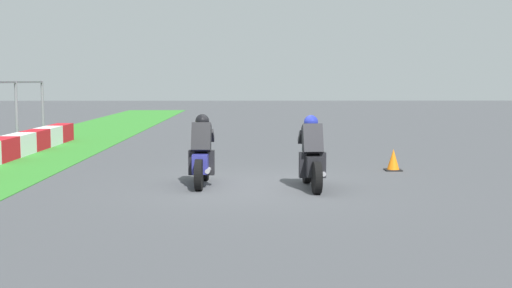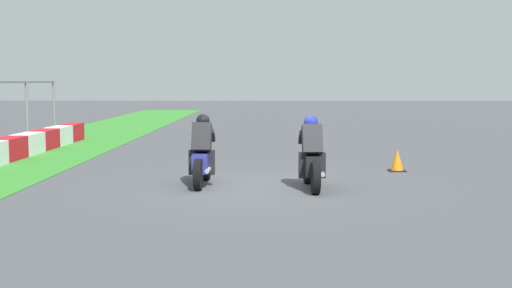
{
  "view_description": "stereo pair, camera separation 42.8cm",
  "coord_description": "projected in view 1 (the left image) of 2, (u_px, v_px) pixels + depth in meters",
  "views": [
    {
      "loc": [
        -13.76,
        0.17,
        2.21
      ],
      "look_at": [
        -0.04,
        -0.04,
        0.9
      ],
      "focal_mm": 46.43,
      "sensor_mm": 36.0,
      "label": 1
    },
    {
      "loc": [
        -13.76,
        -0.26,
        2.21
      ],
      "look_at": [
        -0.04,
        -0.04,
        0.9
      ],
      "focal_mm": 46.43,
      "sensor_mm": 36.0,
      "label": 2
    }
  ],
  "objects": [
    {
      "name": "ground_plane",
      "position": [
        254.0,
        186.0,
        13.91
      ],
      "size": [
        120.0,
        120.0,
        0.0
      ],
      "primitive_type": "plane",
      "color": "#46484C"
    },
    {
      "name": "rider_lane_a",
      "position": [
        312.0,
        158.0,
        13.6
      ],
      "size": [
        2.04,
        0.55,
        1.51
      ],
      "rotation": [
        0.0,
        0.0,
        0.05
      ],
      "color": "black",
      "rests_on": "ground_plane"
    },
    {
      "name": "rider_lane_b",
      "position": [
        202.0,
        156.0,
        14.0
      ],
      "size": [
        2.04,
        0.55,
        1.51
      ],
      "rotation": [
        0.0,
        0.0,
        -0.03
      ],
      "color": "black",
      "rests_on": "ground_plane"
    },
    {
      "name": "traffic_cone",
      "position": [
        393.0,
        161.0,
        16.33
      ],
      "size": [
        0.4,
        0.4,
        0.53
      ],
      "color": "black",
      "rests_on": "ground_plane"
    }
  ]
}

